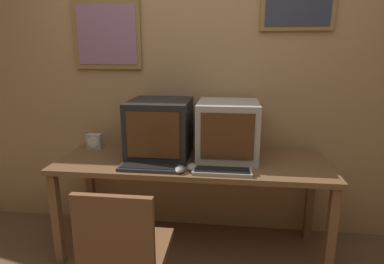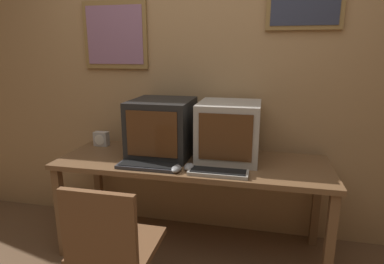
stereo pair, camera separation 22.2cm
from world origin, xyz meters
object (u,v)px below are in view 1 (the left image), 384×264
(keyboard_main, at_px, (150,167))
(mouse_far_corner, at_px, (180,169))
(mouse_near_keyboard, at_px, (192,167))
(monitor_left, at_px, (160,128))
(monitor_right, at_px, (228,130))
(keyboard_side, at_px, (222,171))
(desk_clock, at_px, (95,141))

(keyboard_main, xyz_separation_m, mouse_far_corner, (0.21, -0.03, 0.01))
(mouse_near_keyboard, distance_m, mouse_far_corner, 0.09)
(keyboard_main, bearing_deg, monitor_left, 87.11)
(monitor_right, relative_size, mouse_far_corner, 3.92)
(monitor_left, bearing_deg, mouse_far_corner, -58.80)
(monitor_left, relative_size, keyboard_side, 1.23)
(monitor_left, distance_m, keyboard_main, 0.35)
(monitor_right, xyz_separation_m, mouse_far_corner, (-0.30, -0.34, -0.19))
(monitor_right, bearing_deg, keyboard_main, -148.82)
(monitor_left, xyz_separation_m, mouse_near_keyboard, (0.27, -0.27, -0.19))
(monitor_left, xyz_separation_m, monitor_right, (0.49, 0.02, -0.00))
(desk_clock, bearing_deg, monitor_right, -5.12)
(monitor_left, bearing_deg, desk_clock, 168.53)
(monitor_right, relative_size, desk_clock, 3.80)
(monitor_right, xyz_separation_m, mouse_near_keyboard, (-0.23, -0.29, -0.19))
(keyboard_side, bearing_deg, monitor_left, 146.56)
(mouse_near_keyboard, xyz_separation_m, desk_clock, (-0.83, 0.39, 0.04))
(keyboard_side, bearing_deg, mouse_near_keyboard, 169.17)
(monitor_left, relative_size, mouse_near_keyboard, 4.39)
(monitor_left, relative_size, keyboard_main, 1.15)
(monitor_right, distance_m, keyboard_main, 0.62)
(monitor_right, relative_size, keyboard_main, 1.08)
(monitor_left, distance_m, desk_clock, 0.60)
(monitor_left, xyz_separation_m, keyboard_side, (0.47, -0.31, -0.20))
(desk_clock, bearing_deg, mouse_near_keyboard, -24.76)
(mouse_near_keyboard, bearing_deg, keyboard_main, -176.48)
(keyboard_main, bearing_deg, mouse_near_keyboard, 3.52)
(mouse_far_corner, distance_m, desk_clock, 0.88)
(keyboard_side, xyz_separation_m, desk_clock, (-1.03, 0.42, 0.05))
(monitor_left, height_order, keyboard_main, monitor_left)
(keyboard_side, height_order, mouse_near_keyboard, mouse_near_keyboard)
(monitor_right, xyz_separation_m, keyboard_side, (-0.03, -0.33, -0.19))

